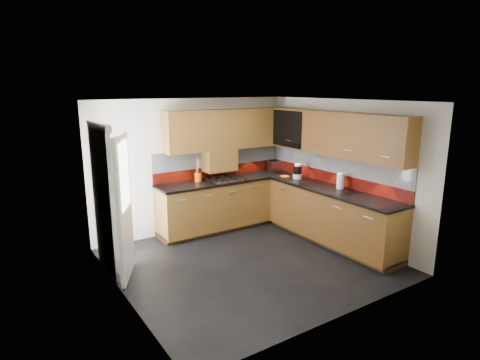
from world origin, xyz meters
TOP-DOWN VIEW (x-y plane):
  - room at (0.00, 0.00)m, footprint 4.00×3.80m
  - base_cabinets at (1.07, 0.72)m, footprint 2.70×3.20m
  - countertop at (1.05, 0.70)m, footprint 2.72×3.22m
  - backsplash at (1.28, 0.93)m, footprint 2.70×3.20m
  - upper_cabinets at (1.23, 0.78)m, footprint 2.50×3.20m
  - extractor_hood at (0.45, 1.64)m, footprint 0.60×0.33m
  - glass_cabinet at (1.71, 1.07)m, footprint 0.32×0.80m
  - back_door at (-1.78, 0.75)m, footprint 0.42×1.19m
  - gas_hob at (0.45, 1.47)m, footprint 0.56×0.50m
  - utensil_pot at (-0.01, 1.62)m, footprint 0.12×0.12m
  - toaster at (1.75, 1.63)m, footprint 0.29×0.18m
  - food_processor at (1.63, 0.81)m, footprint 0.16×0.16m
  - paper_towel at (1.72, -0.15)m, footprint 0.13×0.13m
  - orange_cloth at (1.54, 1.08)m, footprint 0.17×0.15m

SIDE VIEW (x-z plane):
  - base_cabinets at x=1.07m, z-range -0.04..0.91m
  - countertop at x=1.05m, z-range 0.90..0.94m
  - orange_cloth at x=1.54m, z-range 0.94..0.96m
  - gas_hob at x=0.45m, z-range 0.93..0.98m
  - back_door at x=-1.78m, z-range 0.01..2.05m
  - utensil_pot at x=-0.01m, z-range 0.82..1.25m
  - toaster at x=1.75m, z-range 0.94..1.14m
  - food_processor at x=1.63m, z-range 0.93..1.20m
  - paper_towel at x=1.72m, z-range 0.94..1.20m
  - backsplash at x=1.28m, z-range 0.94..1.48m
  - extractor_hood at x=0.45m, z-range 1.08..1.48m
  - room at x=0.00m, z-range 0.18..2.82m
  - upper_cabinets at x=1.23m, z-range 1.48..2.20m
  - glass_cabinet at x=1.71m, z-range 1.54..2.20m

